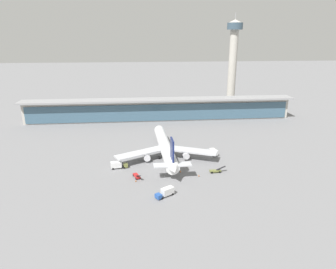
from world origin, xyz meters
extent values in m
plane|color=slate|center=(0.00, 0.00, 0.00)|extent=(1200.00, 1200.00, 0.00)
cylinder|color=white|center=(-2.50, 7.69, 5.24)|extent=(7.21, 52.54, 5.53)
cone|color=white|center=(-3.42, 36.08, 5.24)|extent=(5.57, 5.14, 5.41)
cone|color=white|center=(-1.60, -20.43, 5.79)|extent=(5.17, 6.23, 4.97)
cube|color=black|center=(-3.32, 32.92, 6.21)|extent=(4.22, 2.42, 0.67)
cube|color=#B7BABF|center=(-14.25, 2.49, 4.27)|extent=(23.90, 16.51, 0.67)
cube|color=#B7BABF|center=(9.55, 3.26, 4.27)|extent=(24.22, 15.31, 0.67)
cylinder|color=silver|center=(-11.37, 2.03, 2.37)|extent=(3.18, 4.10, 3.05)
cylinder|color=silver|center=(6.71, 2.61, 2.37)|extent=(3.18, 4.10, 3.05)
cube|color=#141E51|center=(-1.75, -15.64, 12.29)|extent=(0.88, 6.69, 8.57)
cube|color=#B7BABF|center=(-1.72, -16.59, 6.07)|extent=(15.37, 4.68, 0.48)
cylinder|color=black|center=(-5.46, 4.73, 0.67)|extent=(1.19, 1.37, 1.33)
cylinder|color=black|center=(0.64, 4.93, 0.67)|extent=(1.19, 1.37, 1.33)
cylinder|color=black|center=(-3.18, 28.63, 0.67)|extent=(1.19, 1.37, 1.33)
cube|color=#234C9E|center=(-0.93, -4.10, 0.75)|extent=(3.17, 5.12, 0.60)
cube|color=black|center=(-1.67, -1.79, 1.84)|extent=(2.06, 4.04, 1.72)
cylinder|color=black|center=(-2.23, -2.75, 0.45)|extent=(0.54, 0.94, 0.90)
cylinder|color=black|center=(-0.65, -2.25, 0.45)|extent=(0.54, 0.94, 0.90)
cylinder|color=black|center=(-1.21, -5.95, 0.45)|extent=(0.54, 0.94, 0.90)
cylinder|color=black|center=(0.37, -5.45, 0.45)|extent=(0.54, 0.94, 0.90)
cube|color=#B21E1E|center=(-16.17, -14.22, 0.75)|extent=(3.26, 5.12, 0.60)
cube|color=black|center=(-15.38, -16.52, 1.84)|extent=(2.14, 4.03, 1.72)
cylinder|color=black|center=(-14.84, -15.54, 0.45)|extent=(0.56, 0.94, 0.90)
cylinder|color=black|center=(-16.41, -16.08, 0.45)|extent=(0.56, 0.94, 0.90)
cylinder|color=black|center=(-15.93, -12.36, 0.45)|extent=(0.56, 0.94, 0.90)
cylinder|color=black|center=(-17.50, -12.90, 0.45)|extent=(0.56, 0.94, 0.90)
cube|color=#234C9E|center=(-8.47, -32.48, 1.20)|extent=(2.77, 2.91, 1.50)
cube|color=black|center=(-9.14, -32.91, 1.50)|extent=(1.24, 1.80, 0.70)
cube|color=silver|center=(-5.04, -30.23, 1.85)|extent=(5.11, 4.45, 2.50)
cylinder|color=black|center=(-7.22, -32.92, 0.45)|extent=(0.91, 0.73, 0.90)
cylinder|color=black|center=(-8.38, -31.15, 0.45)|extent=(0.91, 0.73, 0.90)
cylinder|color=black|center=(-3.21, -30.29, 0.45)|extent=(0.91, 0.73, 0.90)
cylinder|color=black|center=(-4.37, -28.52, 0.45)|extent=(0.91, 0.73, 0.90)
cube|color=olive|center=(-20.93, -3.80, 1.20)|extent=(2.10, 2.52, 1.50)
cube|color=black|center=(-20.14, -3.69, 1.50)|extent=(0.40, 2.07, 0.70)
cube|color=silver|center=(-24.99, -4.36, 1.85)|extent=(4.87, 2.91, 2.50)
cylinder|color=black|center=(-21.87, -2.86, 0.45)|extent=(0.93, 0.40, 0.90)
cylinder|color=black|center=(-21.58, -4.95, 0.45)|extent=(0.93, 0.40, 0.90)
cylinder|color=black|center=(-26.62, -3.51, 0.45)|extent=(0.93, 0.40, 0.90)
cylinder|color=black|center=(-26.33, -5.61, 0.45)|extent=(0.93, 0.40, 0.90)
cube|color=olive|center=(17.02, -12.62, 0.75)|extent=(4.88, 2.02, 0.60)
cube|color=black|center=(19.45, -12.51, 1.84)|extent=(3.99, 1.08, 1.72)
cylinder|color=black|center=(18.66, -11.72, 0.45)|extent=(0.91, 0.32, 0.90)
cylinder|color=black|center=(18.74, -13.37, 0.45)|extent=(0.91, 0.32, 0.90)
cylinder|color=black|center=(15.30, -11.87, 0.45)|extent=(0.91, 0.32, 0.90)
cylinder|color=black|center=(15.38, -13.53, 0.45)|extent=(0.91, 0.32, 0.90)
cube|color=gray|center=(19.61, 10.45, 1.20)|extent=(2.77, 2.47, 1.50)
cube|color=black|center=(19.34, 11.21, 1.50)|extent=(1.99, 0.81, 0.70)
cube|color=silver|center=(20.99, 6.60, 1.85)|extent=(3.72, 5.11, 2.50)
cylinder|color=black|center=(18.88, 9.34, 0.45)|extent=(0.57, 0.94, 0.90)
cylinder|color=black|center=(20.87, 10.06, 0.45)|extent=(0.57, 0.94, 0.90)
cylinder|color=black|center=(20.51, 4.83, 0.45)|extent=(0.57, 0.94, 0.90)
cylinder|color=black|center=(22.50, 5.54, 0.45)|extent=(0.57, 0.94, 0.90)
cube|color=#B2ADA3|center=(0.00, 75.78, 7.00)|extent=(180.00, 8.00, 14.00)
cube|color=#3D5B70|center=(0.00, 71.48, 6.30)|extent=(176.40, 0.50, 11.20)
cube|color=gray|center=(0.00, 73.78, 14.60)|extent=(183.60, 12.80, 1.20)
cylinder|color=#B2ADA3|center=(60.93, 112.20, 30.19)|extent=(6.40, 6.40, 60.38)
cylinder|color=#384C5B|center=(60.93, 112.20, 62.88)|extent=(12.00, 12.00, 5.00)
cone|color=#B2ADA3|center=(60.93, 112.20, 66.58)|extent=(10.20, 10.20, 2.40)
cylinder|color=#99999E|center=(60.93, 112.20, 70.28)|extent=(0.36, 0.36, 5.00)
cone|color=orange|center=(2.39, -10.83, 0.35)|extent=(0.44, 0.44, 0.70)
cube|color=black|center=(2.39, -10.83, 0.02)|extent=(0.62, 0.62, 0.04)
cone|color=orange|center=(9.42, -15.62, 0.35)|extent=(0.44, 0.44, 0.70)
cube|color=black|center=(9.42, -15.62, 0.02)|extent=(0.62, 0.62, 0.04)
cone|color=orange|center=(-16.43, -17.75, 0.35)|extent=(0.44, 0.44, 0.70)
cube|color=black|center=(-16.43, -17.75, 0.02)|extent=(0.62, 0.62, 0.04)
camera|label=1|loc=(-14.64, -127.85, 54.65)|focal=32.49mm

